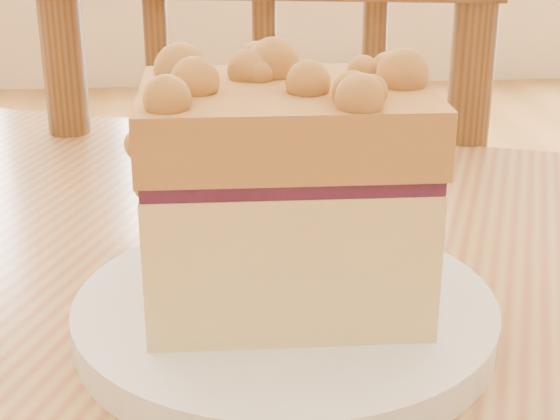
% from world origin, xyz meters
% --- Properties ---
extents(cafe_chair_main, '(0.49, 0.49, 0.94)m').
position_xyz_m(cafe_chair_main, '(-0.02, 0.76, 0.47)').
color(cafe_chair_main, brown).
rests_on(cafe_chair_main, ground).
extents(plate, '(0.21, 0.21, 0.02)m').
position_xyz_m(plate, '(-0.06, 0.28, 0.76)').
color(plate, white).
rests_on(plate, cafe_table_main).
extents(cake_slice, '(0.14, 0.10, 0.12)m').
position_xyz_m(cake_slice, '(-0.06, 0.28, 0.83)').
color(cake_slice, '#FBE78E').
rests_on(cake_slice, plate).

